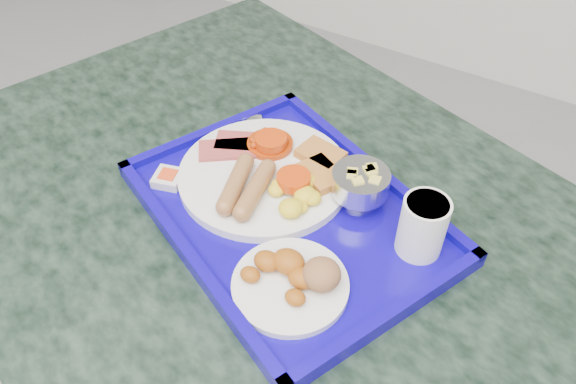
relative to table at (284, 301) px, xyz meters
The scene contains 9 objects.
table is the anchor object (origin of this frame).
tray 0.22m from the table, 94.64° to the left, with size 0.58×0.51×0.03m.
main_plate 0.25m from the table, 137.35° to the left, with size 0.28×0.28×0.04m.
bread_plate 0.27m from the table, 51.14° to the right, with size 0.16×0.16×0.05m.
fruit_bowl 0.29m from the table, 47.64° to the left, with size 0.09×0.09×0.06m.
juice_cup 0.34m from the table, 14.47° to the left, with size 0.07×0.07×0.09m.
spoon 0.32m from the table, 139.73° to the left, with size 0.03×0.18×0.01m.
knife 0.31m from the table, 153.30° to the left, with size 0.01×0.18×0.00m, color silver.
jam_packet 0.31m from the table, behind, with size 0.06×0.06×0.02m.
Camera 1 is at (0.11, 0.64, 1.45)m, focal length 35.00 mm.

